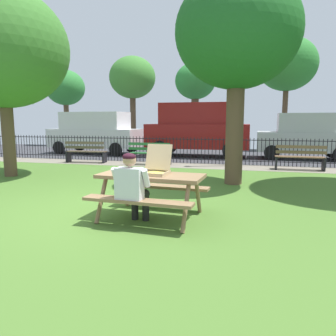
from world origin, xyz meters
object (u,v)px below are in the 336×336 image
(park_bench_left, at_px, (86,152))
(park_bench_center, at_px, (150,154))
(park_bench_right, at_px, (300,158))
(parked_car_center, at_px, (304,136))
(pizza_slice_on_table, at_px, (128,174))
(picnic_table_foreground, at_px, (151,184))
(tree_by_fence, at_px, (237,34))
(adult_at_table, at_px, (132,186))
(parked_car_left, at_px, (198,128))
(lamp_post_walkway, at_px, (229,101))
(far_tree_midleft, at_px, (132,78))
(far_tree_midright, at_px, (287,65))
(far_tree_left, at_px, (65,88))
(pizza_box_open, at_px, (155,168))
(far_tree_center, at_px, (195,83))
(tree_midground_left, at_px, (2,49))
(parked_car_far_left, at_px, (96,132))

(park_bench_left, height_order, park_bench_center, same)
(park_bench_right, bearing_deg, parked_car_center, 80.16)
(park_bench_right, bearing_deg, pizza_slice_on_table, -118.97)
(picnic_table_foreground, xyz_separation_m, tree_by_fence, (1.23, 3.49, 3.24))
(adult_at_table, distance_m, parked_car_center, 11.14)
(adult_at_table, height_order, parked_car_left, parked_car_left)
(lamp_post_walkway, bearing_deg, tree_by_fence, -83.34)
(far_tree_midleft, distance_m, far_tree_midright, 9.34)
(tree_by_fence, height_order, far_tree_left, tree_by_fence)
(pizza_box_open, bearing_deg, lamp_post_walkway, 83.52)
(pizza_slice_on_table, distance_m, park_bench_left, 7.91)
(pizza_box_open, height_order, parked_car_center, parked_car_center)
(far_tree_midleft, relative_size, far_tree_midright, 0.90)
(parked_car_center, bearing_deg, adult_at_table, -111.32)
(pizza_box_open, relative_size, adult_at_table, 0.49)
(far_tree_midright, bearing_deg, far_tree_midleft, -180.00)
(park_bench_left, xyz_separation_m, far_tree_center, (2.96, 8.44, 3.52))
(parked_car_center, bearing_deg, tree_midground_left, -143.70)
(picnic_table_foreground, xyz_separation_m, pizza_box_open, (0.06, 0.07, 0.27))
(far_tree_midleft, bearing_deg, park_bench_left, -82.54)
(pizza_slice_on_table, distance_m, tree_by_fence, 5.00)
(pizza_slice_on_table, bearing_deg, tree_midground_left, 147.81)
(picnic_table_foreground, bearing_deg, park_bench_center, 107.54)
(parked_car_left, bearing_deg, pizza_slice_on_table, -87.76)
(far_tree_midright, bearing_deg, tree_midground_left, -127.02)
(parked_car_left, bearing_deg, pizza_box_open, -85.27)
(tree_midground_left, bearing_deg, far_tree_midleft, 91.92)
(pizza_slice_on_table, height_order, lamp_post_walkway, lamp_post_walkway)
(parked_car_far_left, bearing_deg, far_tree_midleft, 87.99)
(parked_car_left, bearing_deg, picnic_table_foreground, -85.66)
(adult_at_table, relative_size, parked_car_left, 0.25)
(far_tree_center, bearing_deg, pizza_box_open, -83.03)
(park_bench_left, distance_m, lamp_post_walkway, 5.89)
(tree_by_fence, xyz_separation_m, far_tree_left, (-11.88, 11.40, -0.03))
(tree_by_fence, bearing_deg, far_tree_midright, 78.67)
(parked_car_left, height_order, far_tree_center, far_tree_center)
(far_tree_midright, bearing_deg, pizza_slice_on_table, -104.44)
(park_bench_right, relative_size, tree_midground_left, 0.29)
(park_bench_center, relative_size, far_tree_midleft, 0.28)
(far_tree_midright, bearing_deg, lamp_post_walkway, -108.46)
(picnic_table_foreground, bearing_deg, parked_car_left, 94.34)
(far_tree_left, bearing_deg, pizza_box_open, -54.11)
(tree_midground_left, xyz_separation_m, tree_by_fence, (6.64, 0.44, 0.11))
(picnic_table_foreground, bearing_deg, far_tree_midleft, 111.33)
(pizza_slice_on_table, distance_m, tree_midground_left, 6.67)
(parked_car_far_left, xyz_separation_m, parked_car_left, (5.24, 0.00, 0.21))
(pizza_slice_on_table, height_order, far_tree_left, far_tree_left)
(lamp_post_walkway, distance_m, far_tree_midright, 8.80)
(pizza_slice_on_table, distance_m, parked_car_left, 10.04)
(adult_at_table, xyz_separation_m, park_bench_left, (-4.55, 6.94, -0.24))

